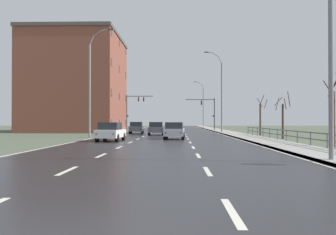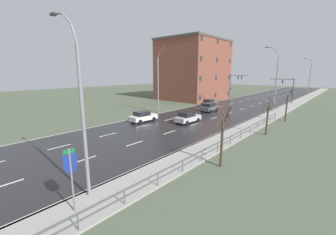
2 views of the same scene
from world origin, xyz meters
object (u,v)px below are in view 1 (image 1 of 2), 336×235
object	(u,v)px
brick_building	(77,84)
traffic_signal_right	(209,109)
traffic_signal_left	(133,106)
car_near_right	(174,131)
street_lamp_left_bank	(91,84)
street_lamp_midground	(221,93)
street_lamp_foreground	(326,39)
car_near_left	(111,132)
car_mid_centre	(136,128)
car_far_left	(156,128)
street_lamp_distant	(203,105)

from	to	relation	value
brick_building	traffic_signal_right	bearing A→B (deg)	16.53
traffic_signal_left	car_near_right	bearing A→B (deg)	-76.45
street_lamp_left_bank	brick_building	size ratio (longest dim) A/B	0.66
street_lamp_midground	brick_building	xyz separation A→B (m)	(-22.22, 6.65, 2.07)
street_lamp_midground	street_lamp_foreground	bearing A→B (deg)	-90.06
traffic_signal_right	car_near_left	size ratio (longest dim) A/B	1.37
traffic_signal_left	car_mid_centre	world-z (taller)	traffic_signal_left
traffic_signal_right	car_mid_centre	distance (m)	19.65
street_lamp_midground	car_near_right	world-z (taller)	street_lamp_midground
traffic_signal_right	car_far_left	distance (m)	22.61
street_lamp_midground	traffic_signal_left	bearing A→B (deg)	133.96
car_mid_centre	brick_building	xyz separation A→B (m)	(-10.64, 9.53, 6.90)
street_lamp_left_bank	car_near_right	bearing A→B (deg)	-20.38
street_lamp_foreground	street_lamp_midground	distance (m)	36.48
car_near_right	traffic_signal_right	bearing A→B (deg)	81.51
car_far_left	street_lamp_distant	bearing A→B (deg)	76.57
street_lamp_left_bank	car_far_left	distance (m)	10.32
car_far_left	street_lamp_midground	bearing A→B (deg)	39.59
street_lamp_foreground	car_near_right	world-z (taller)	street_lamp_foreground
brick_building	car_far_left	bearing A→B (deg)	-46.84
traffic_signal_left	street_lamp_midground	bearing A→B (deg)	-46.04
street_lamp_midground	car_near_left	xyz separation A→B (m)	(-11.64, -21.43, -4.83)
street_lamp_foreground	traffic_signal_right	distance (m)	49.57
traffic_signal_right	car_near_right	xyz separation A→B (m)	(-5.86, -30.84, -3.01)
traffic_signal_right	car_near_left	xyz separation A→B (m)	(-11.12, -34.51, -3.01)
street_lamp_foreground	street_lamp_midground	size ratio (longest dim) A/B	0.89
street_lamp_distant	car_near_right	world-z (taller)	street_lamp_distant
street_lamp_distant	car_far_left	bearing A→B (deg)	-101.11
car_near_right	car_far_left	bearing A→B (deg)	105.25
street_lamp_foreground	car_near_left	world-z (taller)	street_lamp_foreground
street_lamp_midground	car_near_left	world-z (taller)	street_lamp_midground
street_lamp_foreground	traffic_signal_right	size ratio (longest dim) A/B	1.79
car_near_left	traffic_signal_right	bearing A→B (deg)	75.15
street_lamp_distant	traffic_signal_right	distance (m)	23.45
street_lamp_distant	traffic_signal_right	size ratio (longest dim) A/B	1.96
brick_building	car_mid_centre	bearing A→B (deg)	-41.85
street_lamp_left_bank	car_near_left	size ratio (longest dim) A/B	2.66
street_lamp_left_bank	car_mid_centre	xyz separation A→B (m)	(3.32, 11.70, -4.64)
street_lamp_distant	brick_building	distance (m)	37.26
car_near_right	traffic_signal_left	bearing A→B (deg)	105.83
car_mid_centre	car_near_right	size ratio (longest dim) A/B	1.00
car_far_left	street_lamp_left_bank	bearing A→B (deg)	-134.77
street_lamp_distant	car_near_left	size ratio (longest dim) A/B	2.69
street_lamp_midground	traffic_signal_left	xyz separation A→B (m)	(-14.21, 14.74, -1.22)
car_far_left	car_near_left	xyz separation A→B (m)	(-2.96, -13.64, 0.00)
traffic_signal_left	car_far_left	world-z (taller)	traffic_signal_left
street_lamp_distant	car_mid_centre	distance (m)	41.29
car_mid_centre	car_far_left	size ratio (longest dim) A/B	1.00
car_near_left	street_lamp_left_bank	bearing A→B (deg)	118.49
street_lamp_midground	brick_building	world-z (taller)	brick_building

